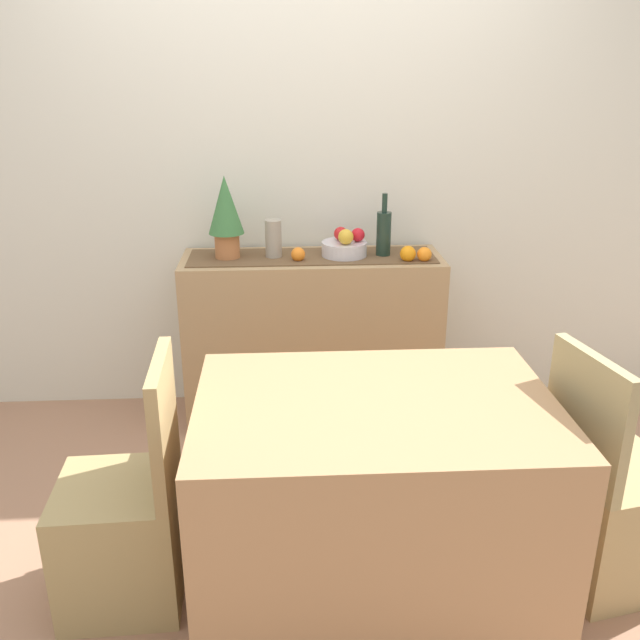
# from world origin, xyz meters

# --- Properties ---
(ground_plane) EXTENTS (6.40, 6.40, 0.02)m
(ground_plane) POSITION_xyz_m (0.00, 0.00, -0.01)
(ground_plane) COLOR #A3765C
(ground_plane) RESTS_ON ground
(room_wall_rear) EXTENTS (6.40, 0.06, 2.70)m
(room_wall_rear) POSITION_xyz_m (0.00, 1.18, 1.35)
(room_wall_rear) COLOR silver
(room_wall_rear) RESTS_ON ground
(sideboard_console) EXTENTS (1.29, 0.42, 0.87)m
(sideboard_console) POSITION_xyz_m (0.05, 0.92, 0.44)
(sideboard_console) COLOR tan
(sideboard_console) RESTS_ON ground
(table_runner) EXTENTS (1.21, 0.32, 0.01)m
(table_runner) POSITION_xyz_m (0.05, 0.92, 0.87)
(table_runner) COLOR brown
(table_runner) RESTS_ON sideboard_console
(fruit_bowl) EXTENTS (0.22, 0.22, 0.07)m
(fruit_bowl) POSITION_xyz_m (0.21, 0.92, 0.91)
(fruit_bowl) COLOR silver
(fruit_bowl) RESTS_ON table_runner
(apple_left) EXTENTS (0.07, 0.07, 0.07)m
(apple_left) POSITION_xyz_m (0.20, 0.95, 0.98)
(apple_left) COLOR red
(apple_left) RESTS_ON fruit_bowl
(apple_right) EXTENTS (0.07, 0.07, 0.07)m
(apple_right) POSITION_xyz_m (0.22, 0.87, 0.98)
(apple_right) COLOR gold
(apple_right) RESTS_ON fruit_bowl
(apple_center) EXTENTS (0.07, 0.07, 0.07)m
(apple_center) POSITION_xyz_m (0.28, 0.92, 0.98)
(apple_center) COLOR red
(apple_center) RESTS_ON fruit_bowl
(wine_bottle) EXTENTS (0.07, 0.07, 0.31)m
(wine_bottle) POSITION_xyz_m (0.41, 0.92, 0.99)
(wine_bottle) COLOR #1D3026
(wine_bottle) RESTS_ON sideboard_console
(ceramic_vase) EXTENTS (0.08, 0.08, 0.19)m
(ceramic_vase) POSITION_xyz_m (-0.13, 0.92, 0.96)
(ceramic_vase) COLOR gray
(ceramic_vase) RESTS_ON sideboard_console
(potted_plant) EXTENTS (0.17, 0.17, 0.40)m
(potted_plant) POSITION_xyz_m (-0.36, 0.92, 1.10)
(potted_plant) COLOR #B86F40
(potted_plant) RESTS_ON sideboard_console
(orange_loose_end) EXTENTS (0.08, 0.08, 0.08)m
(orange_loose_end) POSITION_xyz_m (0.51, 0.81, 0.91)
(orange_loose_end) COLOR orange
(orange_loose_end) RESTS_ON sideboard_console
(orange_loose_far) EXTENTS (0.07, 0.07, 0.07)m
(orange_loose_far) POSITION_xyz_m (-0.02, 0.85, 0.91)
(orange_loose_far) COLOR orange
(orange_loose_far) RESTS_ON sideboard_console
(orange_loose_mid) EXTENTS (0.07, 0.07, 0.07)m
(orange_loose_mid) POSITION_xyz_m (0.59, 0.81, 0.91)
(orange_loose_mid) COLOR orange
(orange_loose_mid) RESTS_ON sideboard_console
(dining_table) EXTENTS (1.19, 0.83, 0.74)m
(dining_table) POSITION_xyz_m (0.20, -0.37, 0.37)
(dining_table) COLOR #AC8057
(dining_table) RESTS_ON ground
(chair_near_window) EXTENTS (0.42, 0.42, 0.90)m
(chair_near_window) POSITION_xyz_m (-0.65, -0.37, 0.27)
(chair_near_window) COLOR tan
(chair_near_window) RESTS_ON ground
(chair_by_corner) EXTENTS (0.47, 0.47, 0.90)m
(chair_by_corner) POSITION_xyz_m (1.06, -0.37, 0.27)
(chair_by_corner) COLOR tan
(chair_by_corner) RESTS_ON ground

